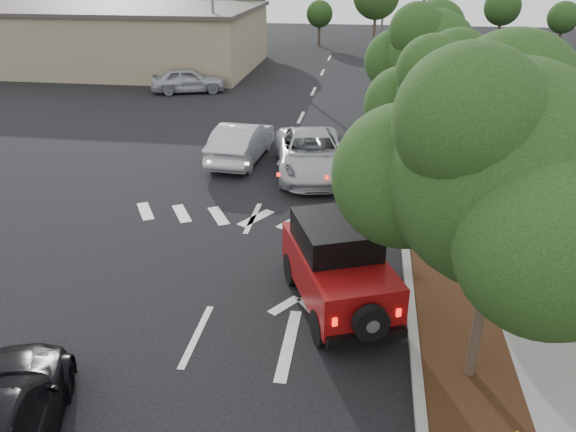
# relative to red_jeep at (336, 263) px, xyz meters

# --- Properties ---
(ground) EXTENTS (120.00, 120.00, 0.00)m
(ground) POSITION_rel_red_jeep_xyz_m (-2.83, -1.75, -1.04)
(ground) COLOR black
(ground) RESTS_ON ground
(curb) EXTENTS (0.20, 70.00, 0.15)m
(curb) POSITION_rel_red_jeep_xyz_m (1.77, 10.25, -0.96)
(curb) COLOR #9E9B93
(curb) RESTS_ON ground
(planting_strip) EXTENTS (1.80, 70.00, 0.12)m
(planting_strip) POSITION_rel_red_jeep_xyz_m (2.77, 10.25, -0.98)
(planting_strip) COLOR black
(planting_strip) RESTS_ON ground
(sidewalk) EXTENTS (2.00, 70.00, 0.12)m
(sidewalk) POSITION_rel_red_jeep_xyz_m (4.67, 10.25, -0.98)
(sidewalk) COLOR gray
(sidewalk) RESTS_ON ground
(hedge) EXTENTS (0.80, 70.00, 0.80)m
(hedge) POSITION_rel_red_jeep_xyz_m (6.07, 10.25, -0.64)
(hedge) COLOR black
(hedge) RESTS_ON ground
(commercial_building) EXTENTS (22.00, 12.00, 4.00)m
(commercial_building) POSITION_rel_red_jeep_xyz_m (-18.83, 28.25, 0.96)
(commercial_building) COLOR gray
(commercial_building) RESTS_ON ground
(transmission_tower) EXTENTS (7.00, 4.00, 28.00)m
(transmission_tower) POSITION_rel_red_jeep_xyz_m (3.17, 46.25, -1.04)
(transmission_tower) COLOR slate
(transmission_tower) RESTS_ON ground
(street_tree_near) EXTENTS (3.80, 3.80, 5.92)m
(street_tree_near) POSITION_rel_red_jeep_xyz_m (2.77, -2.25, -1.04)
(street_tree_near) COLOR black
(street_tree_near) RESTS_ON ground
(street_tree_mid) EXTENTS (3.20, 3.20, 5.32)m
(street_tree_mid) POSITION_rel_red_jeep_xyz_m (2.77, 4.75, -1.04)
(street_tree_mid) COLOR black
(street_tree_mid) RESTS_ON ground
(street_tree_far) EXTENTS (3.40, 3.40, 5.62)m
(street_tree_far) POSITION_rel_red_jeep_xyz_m (2.77, 11.25, -1.04)
(street_tree_far) COLOR black
(street_tree_far) RESTS_ON ground
(light_pole_a) EXTENTS (2.00, 0.22, 9.00)m
(light_pole_a) POSITION_rel_red_jeep_xyz_m (-9.33, 24.25, -1.04)
(light_pole_a) COLOR slate
(light_pole_a) RESTS_ON ground
(light_pole_b) EXTENTS (2.00, 0.22, 9.00)m
(light_pole_b) POSITION_rel_red_jeep_xyz_m (-10.33, 36.25, -1.04)
(light_pole_b) COLOR slate
(light_pole_b) RESTS_ON ground
(red_jeep) EXTENTS (3.01, 4.19, 2.05)m
(red_jeep) POSITION_rel_red_jeep_xyz_m (0.00, 0.00, 0.00)
(red_jeep) COLOR black
(red_jeep) RESTS_ON ground
(silver_suv_ahead) EXTENTS (3.50, 5.81, 1.51)m
(silver_suv_ahead) POSITION_rel_red_jeep_xyz_m (-1.49, 8.50, -0.29)
(silver_suv_ahead) COLOR #B1B4B9
(silver_suv_ahead) RESTS_ON ground
(silver_sedan_oncoming) EXTENTS (1.90, 4.64, 1.50)m
(silver_sedan_oncoming) POSITION_rel_red_jeep_xyz_m (-4.37, 9.54, -0.29)
(silver_sedan_oncoming) COLOR #B4B7BD
(silver_sedan_oncoming) RESTS_ON ground
(parked_suv) EXTENTS (4.60, 2.93, 1.46)m
(parked_suv) POSITION_rel_red_jeep_xyz_m (-10.12, 20.90, -0.31)
(parked_suv) COLOR #A4A6AC
(parked_suv) RESTS_ON ground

